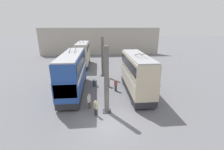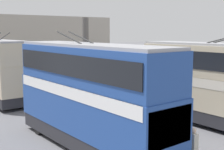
{
  "view_description": "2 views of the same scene",
  "coord_description": "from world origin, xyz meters",
  "px_view_note": "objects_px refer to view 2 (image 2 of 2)",
  "views": [
    {
      "loc": [
        -11.34,
        0.72,
        8.53
      ],
      "look_at": [
        10.22,
        -1.26,
        1.37
      ],
      "focal_mm": 24.0,
      "sensor_mm": 36.0,
      "label": 1
    },
    {
      "loc": [
        -4.81,
        12.47,
        5.82
      ],
      "look_at": [
        11.8,
        -0.61,
        2.85
      ],
      "focal_mm": 50.0,
      "sensor_mm": 36.0,
      "label": 2
    }
  ],
  "objects_px": {
    "person_by_right_row": "(193,146)",
    "oil_drum": "(110,122)",
    "bus_left_near": "(209,79)",
    "person_by_left_row": "(169,114)",
    "person_aisle_midway": "(139,111)",
    "bus_right_near": "(90,90)"
  },
  "relations": [
    {
      "from": "bus_right_near",
      "to": "person_by_left_row",
      "type": "distance_m",
      "value": 5.97
    },
    {
      "from": "oil_drum",
      "to": "bus_right_near",
      "type": "bearing_deg",
      "value": 123.86
    },
    {
      "from": "person_by_left_row",
      "to": "bus_right_near",
      "type": "bearing_deg",
      "value": 102.58
    },
    {
      "from": "person_aisle_midway",
      "to": "oil_drum",
      "type": "xyz_separation_m",
      "value": [
        0.35,
        2.0,
        -0.41
      ]
    },
    {
      "from": "bus_left_near",
      "to": "person_by_right_row",
      "type": "bearing_deg",
      "value": 119.97
    },
    {
      "from": "bus_right_near",
      "to": "oil_drum",
      "type": "bearing_deg",
      "value": -56.14
    },
    {
      "from": "bus_left_near",
      "to": "person_aisle_midway",
      "type": "distance_m",
      "value": 4.78
    },
    {
      "from": "person_aisle_midway",
      "to": "person_by_right_row",
      "type": "xyz_separation_m",
      "value": [
        -5.99,
        2.45,
        0.07
      ]
    },
    {
      "from": "person_by_right_row",
      "to": "oil_drum",
      "type": "relative_size",
      "value": 1.93
    },
    {
      "from": "oil_drum",
      "to": "person_aisle_midway",
      "type": "bearing_deg",
      "value": -99.99
    },
    {
      "from": "person_by_left_row",
      "to": "oil_drum",
      "type": "bearing_deg",
      "value": 70.02
    },
    {
      "from": "bus_left_near",
      "to": "bus_right_near",
      "type": "xyz_separation_m",
      "value": [
        1.12,
        8.16,
        0.07
      ]
    },
    {
      "from": "oil_drum",
      "to": "person_by_right_row",
      "type": "bearing_deg",
      "value": 175.9
    },
    {
      "from": "bus_right_near",
      "to": "oil_drum",
      "type": "distance_m",
      "value": 4.1
    },
    {
      "from": "person_aisle_midway",
      "to": "bus_right_near",
      "type": "bearing_deg",
      "value": 89.89
    },
    {
      "from": "bus_left_near",
      "to": "person_aisle_midway",
      "type": "xyz_separation_m",
      "value": [
        2.57,
        3.47,
        -2.04
      ]
    },
    {
      "from": "bus_left_near",
      "to": "person_by_left_row",
      "type": "relative_size",
      "value": 5.39
    },
    {
      "from": "person_aisle_midway",
      "to": "bus_left_near",
      "type": "bearing_deg",
      "value": -143.86
    },
    {
      "from": "bus_right_near",
      "to": "person_by_left_row",
      "type": "bearing_deg",
      "value": -92.01
    },
    {
      "from": "person_by_right_row",
      "to": "bus_left_near",
      "type": "bearing_deg",
      "value": -136.81
    },
    {
      "from": "person_aisle_midway",
      "to": "person_by_right_row",
      "type": "bearing_deg",
      "value": 140.38
    },
    {
      "from": "person_by_left_row",
      "to": "oil_drum",
      "type": "xyz_separation_m",
      "value": [
        2.0,
        2.91,
        -0.45
      ]
    }
  ]
}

